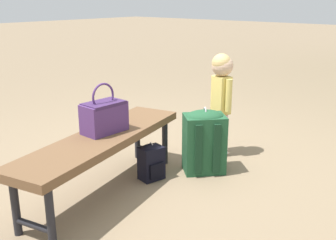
{
  "coord_description": "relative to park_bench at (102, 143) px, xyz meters",
  "views": [
    {
      "loc": [
        -2.4,
        -2.16,
        1.4
      ],
      "look_at": [
        -0.03,
        -0.16,
        0.45
      ],
      "focal_mm": 42.89,
      "sensor_mm": 36.0,
      "label": 1
    }
  ],
  "objects": [
    {
      "name": "handbag",
      "position": [
        0.07,
        0.04,
        0.18
      ],
      "size": [
        0.32,
        0.19,
        0.37
      ],
      "color": "#4C2D66",
      "rests_on": "park_bench"
    },
    {
      "name": "child_standing",
      "position": [
        1.19,
        -0.23,
        0.23
      ],
      "size": [
        0.19,
        0.25,
        0.94
      ],
      "color": "#E5B2C6",
      "rests_on": "ground"
    },
    {
      "name": "ground_plane",
      "position": [
        0.63,
        0.05,
        -0.39
      ],
      "size": [
        40.0,
        40.0,
        0.0
      ],
      "primitive_type": "plane",
      "color": "#7F6B51",
      "rests_on": "ground"
    },
    {
      "name": "backpack_large",
      "position": [
        0.8,
        -0.34,
        -0.12
      ],
      "size": [
        0.41,
        0.4,
        0.56
      ],
      "color": "#1E4C2D",
      "rests_on": "ground"
    },
    {
      "name": "park_bench",
      "position": [
        0.0,
        0.0,
        0.0
      ],
      "size": [
        1.65,
        0.74,
        0.45
      ],
      "color": "brown",
      "rests_on": "ground"
    },
    {
      "name": "backpack_small",
      "position": [
        0.4,
        -0.11,
        -0.24
      ],
      "size": [
        0.21,
        0.19,
        0.31
      ],
      "color": "black",
      "rests_on": "ground"
    }
  ]
}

